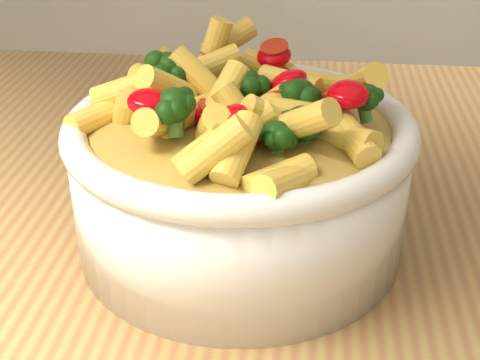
# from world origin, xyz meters

# --- Properties ---
(table) EXTENTS (1.20, 0.80, 0.90)m
(table) POSITION_xyz_m (0.00, 0.00, 0.80)
(table) COLOR #A48046
(table) RESTS_ON ground
(serving_bowl) EXTENTS (0.25, 0.25, 0.11)m
(serving_bowl) POSITION_xyz_m (-0.01, -0.03, 0.95)
(serving_bowl) COLOR white
(serving_bowl) RESTS_ON table
(pasta_salad) EXTENTS (0.20, 0.20, 0.04)m
(pasta_salad) POSITION_xyz_m (-0.01, -0.03, 1.02)
(pasta_salad) COLOR #FFDE50
(pasta_salad) RESTS_ON serving_bowl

